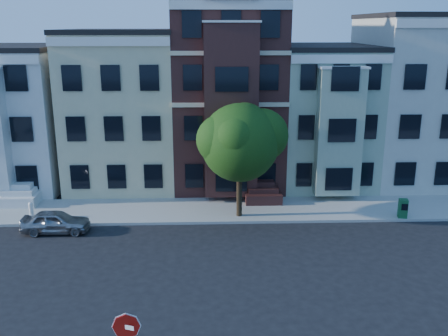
{
  "coord_description": "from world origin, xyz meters",
  "views": [
    {
      "loc": [
        -1.41,
        -19.52,
        10.53
      ],
      "look_at": [
        -0.66,
        2.58,
        4.2
      ],
      "focal_mm": 40.0,
      "sensor_mm": 36.0,
      "label": 1
    }
  ],
  "objects_px": {
    "newspaper_box": "(403,208)",
    "fire_hydrant": "(31,212)",
    "parked_car": "(56,222)",
    "street_tree": "(240,148)"
  },
  "relations": [
    {
      "from": "newspaper_box",
      "to": "fire_hydrant",
      "type": "relative_size",
      "value": 1.43
    },
    {
      "from": "fire_hydrant",
      "to": "parked_car",
      "type": "bearing_deg",
      "value": -43.19
    },
    {
      "from": "newspaper_box",
      "to": "fire_hydrant",
      "type": "xyz_separation_m",
      "value": [
        -20.77,
        0.6,
        -0.16
      ]
    },
    {
      "from": "parked_car",
      "to": "street_tree",
      "type": "bearing_deg",
      "value": -80.01
    },
    {
      "from": "newspaper_box",
      "to": "fire_hydrant",
      "type": "distance_m",
      "value": 20.78
    },
    {
      "from": "street_tree",
      "to": "fire_hydrant",
      "type": "relative_size",
      "value": 10.58
    },
    {
      "from": "street_tree",
      "to": "parked_car",
      "type": "height_order",
      "value": "street_tree"
    },
    {
      "from": "street_tree",
      "to": "parked_car",
      "type": "xyz_separation_m",
      "value": [
        -9.78,
        -1.73,
        -3.5
      ]
    },
    {
      "from": "street_tree",
      "to": "parked_car",
      "type": "relative_size",
      "value": 2.24
    },
    {
      "from": "parked_car",
      "to": "fire_hydrant",
      "type": "xyz_separation_m",
      "value": [
        -1.85,
        1.73,
        -0.08
      ]
    }
  ]
}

